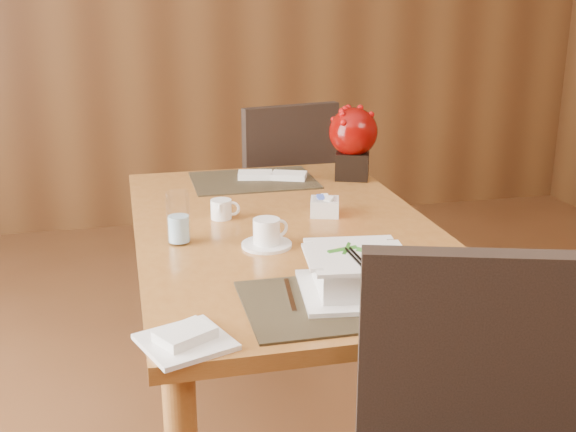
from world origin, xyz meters
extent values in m
cube|color=#A4672D|center=(0.00, 0.60, 0.73)|extent=(0.90, 1.50, 0.04)
cylinder|color=#A4672D|center=(-0.39, 1.29, 0.35)|extent=(0.07, 0.07, 0.71)
cylinder|color=#A4672D|center=(0.39, 1.29, 0.35)|extent=(0.07, 0.07, 0.71)
cube|color=black|center=(0.00, 0.05, 0.75)|extent=(0.45, 0.33, 0.01)
cube|color=black|center=(0.00, 1.15, 0.75)|extent=(0.45, 0.33, 0.01)
cube|color=white|center=(0.05, 0.09, 0.76)|extent=(0.29, 0.29, 0.01)
cube|color=white|center=(0.05, 0.09, 0.80)|extent=(0.20, 0.20, 0.09)
cylinder|color=#D3C471|center=(0.05, 0.09, 0.81)|extent=(0.17, 0.17, 0.07)
cylinder|color=white|center=(-0.09, 0.46, 0.75)|extent=(0.14, 0.14, 0.01)
cylinder|color=white|center=(-0.09, 0.46, 0.79)|extent=(0.09, 0.09, 0.07)
cylinder|color=black|center=(-0.09, 0.46, 0.83)|extent=(0.07, 0.07, 0.01)
cylinder|color=silver|center=(-0.33, 0.54, 0.82)|extent=(0.08, 0.08, 0.15)
cube|color=white|center=(0.14, 0.69, 0.78)|extent=(0.11, 0.11, 0.05)
cube|color=black|center=(0.37, 1.11, 0.80)|extent=(0.16, 0.16, 0.10)
sphere|color=#7C0704|center=(0.37, 1.11, 0.93)|extent=(0.18, 0.18, 0.18)
cube|color=white|center=(-0.37, -0.07, 0.76)|extent=(0.22, 0.22, 0.01)
cube|color=black|center=(0.15, -0.33, 0.75)|extent=(0.44, 0.18, 0.51)
cube|color=black|center=(0.19, 1.71, 0.45)|extent=(0.53, 0.53, 0.06)
cube|color=black|center=(0.23, 1.51, 0.72)|extent=(0.43, 0.14, 0.49)
cylinder|color=black|center=(0.33, 1.93, 0.21)|extent=(0.04, 0.04, 0.42)
cylinder|color=black|center=(0.41, 1.57, 0.21)|extent=(0.04, 0.04, 0.42)
cylinder|color=black|center=(-0.03, 1.86, 0.21)|extent=(0.04, 0.04, 0.42)
cylinder|color=black|center=(0.05, 1.49, 0.21)|extent=(0.04, 0.04, 0.42)
camera|label=1|loc=(-0.47, -1.40, 1.45)|focal=45.00mm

